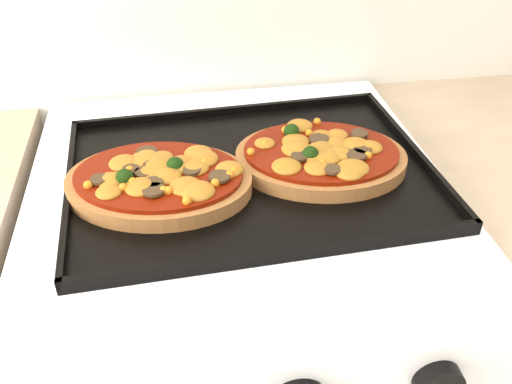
{
  "coord_description": "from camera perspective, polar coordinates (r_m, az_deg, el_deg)",
  "views": [
    {
      "loc": [
        -0.07,
        1.03,
        1.36
      ],
      "look_at": [
        0.04,
        1.65,
        0.92
      ],
      "focal_mm": 40.0,
      "sensor_mm": 36.0,
      "label": 1
    }
  ],
  "objects": [
    {
      "name": "pizza_left",
      "position": [
        0.77,
        -9.7,
        1.27
      ],
      "size": [
        0.28,
        0.23,
        0.04
      ],
      "primitive_type": null,
      "rotation": [
        0.0,
        0.0,
        -0.2
      ],
      "color": "#9C6735",
      "rests_on": "baking_tray"
    },
    {
      "name": "baking_tray",
      "position": [
        0.81,
        -0.58,
        2.13
      ],
      "size": [
        0.52,
        0.4,
        0.02
      ],
      "primitive_type": "cube",
      "rotation": [
        0.0,
        0.0,
        0.05
      ],
      "color": "black",
      "rests_on": "stove"
    },
    {
      "name": "stove",
      "position": [
        1.13,
        -1.34,
        -18.21
      ],
      "size": [
        0.6,
        0.6,
        0.91
      ],
      "primitive_type": "cube",
      "color": "white",
      "rests_on": "floor"
    },
    {
      "name": "pizza_right",
      "position": [
        0.82,
        6.5,
        3.68
      ],
      "size": [
        0.28,
        0.23,
        0.04
      ],
      "primitive_type": null,
      "rotation": [
        0.0,
        0.0,
        -0.19
      ],
      "color": "#9C6735",
      "rests_on": "baking_tray"
    },
    {
      "name": "knob_right",
      "position": [
        0.66,
        17.76,
        -17.73
      ],
      "size": [
        0.05,
        0.02,
        0.05
      ],
      "primitive_type": "cylinder",
      "rotation": [
        1.57,
        0.0,
        0.0
      ],
      "color": "black",
      "rests_on": "control_panel"
    }
  ]
}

